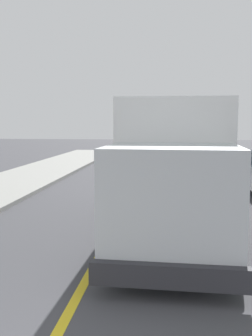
% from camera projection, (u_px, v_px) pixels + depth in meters
% --- Properties ---
extents(centre_line_yellow, '(0.16, 56.00, 0.01)m').
position_uv_depth(centre_line_yellow, '(124.00, 209.00, 12.31)').
color(centre_line_yellow, gold).
rests_on(centre_line_yellow, ground).
extents(box_truck, '(2.64, 7.26, 3.20)m').
position_uv_depth(box_truck, '(175.00, 161.00, 9.52)').
color(box_truck, white).
rests_on(box_truck, ground).
extents(parked_car_near, '(1.97, 4.47, 1.67)m').
position_uv_depth(parked_car_near, '(185.00, 168.00, 16.66)').
color(parked_car_near, '#2D4793').
rests_on(parked_car_near, ground).
extents(parked_car_mid, '(1.94, 4.46, 1.67)m').
position_uv_depth(parked_car_mid, '(178.00, 155.00, 23.10)').
color(parked_car_mid, '#4C564C').
rests_on(parked_car_mid, ground).
extents(parked_car_far, '(2.01, 4.48, 1.67)m').
position_uv_depth(parked_car_far, '(177.00, 148.00, 29.54)').
color(parked_car_far, silver).
rests_on(parked_car_far, ground).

